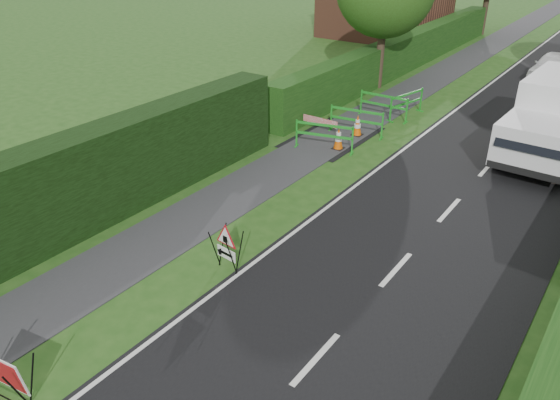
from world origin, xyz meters
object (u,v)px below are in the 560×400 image
Objects in this scene: works_van at (555,118)px; hatchback_car at (552,66)px; red_rect_sign at (1,372)px; triangle_sign at (225,244)px.

works_van is 11.03m from hatchback_car.
works_van is at bearing -73.83° from hatchback_car.
works_van reaches higher than red_rect_sign.
hatchback_car is at bearing 75.18° from red_rect_sign.
triangle_sign is at bearing -109.73° from works_van.
triangle_sign is (0.66, 4.99, 0.20)m from red_rect_sign.
works_van reaches higher than hatchback_car.
hatchback_car is (2.46, 22.21, -0.09)m from triangle_sign.
hatchback_car is at bearing 102.99° from works_van.
works_van is (5.22, 16.40, 0.87)m from red_rect_sign.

